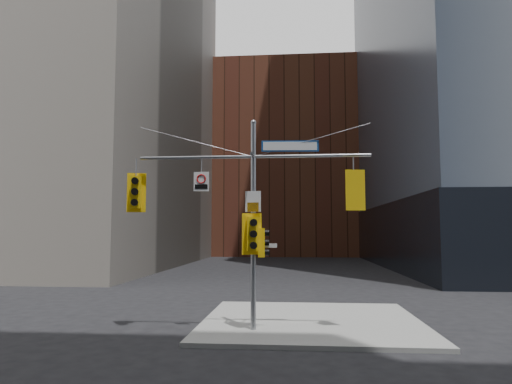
% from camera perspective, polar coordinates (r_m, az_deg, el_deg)
% --- Properties ---
extents(ground, '(160.00, 160.00, 0.00)m').
position_cam_1_polar(ground, '(14.01, -1.14, -19.09)').
color(ground, black).
rests_on(ground, ground).
extents(sidewalk_corner, '(8.00, 8.00, 0.15)m').
position_cam_1_polar(sidewalk_corner, '(17.84, 6.94, -15.74)').
color(sidewalk_corner, gray).
rests_on(sidewalk_corner, ground).
extents(brick_midrise, '(26.00, 20.00, 28.00)m').
position_cam_1_polar(brick_midrise, '(72.30, 3.77, 3.46)').
color(brick_midrise, brown).
rests_on(brick_midrise, ground).
extents(signal_assembly, '(8.00, 0.80, 7.30)m').
position_cam_1_polar(signal_assembly, '(15.60, -0.34, -1.30)').
color(signal_assembly, gray).
rests_on(signal_assembly, ground).
extents(traffic_light_west_arm, '(0.66, 0.59, 1.39)m').
position_cam_1_polar(traffic_light_west_arm, '(16.55, -14.81, -0.02)').
color(traffic_light_west_arm, yellow).
rests_on(traffic_light_west_arm, ground).
extents(traffic_light_east_arm, '(0.65, 0.56, 1.36)m').
position_cam_1_polar(traffic_light_east_arm, '(15.69, 12.14, 0.19)').
color(traffic_light_east_arm, yellow).
rests_on(traffic_light_east_arm, ground).
extents(traffic_light_pole_side, '(0.39, 0.33, 0.98)m').
position_cam_1_polar(traffic_light_pole_side, '(15.56, 0.85, -6.35)').
color(traffic_light_pole_side, yellow).
rests_on(traffic_light_pole_side, ground).
extents(traffic_light_pole_front, '(0.66, 0.61, 1.40)m').
position_cam_1_polar(traffic_light_pole_front, '(15.31, -0.44, -5.26)').
color(traffic_light_pole_front, yellow).
rests_on(traffic_light_pole_front, ground).
extents(street_sign_blade, '(1.97, 0.18, 0.38)m').
position_cam_1_polar(street_sign_blade, '(15.78, 4.28, 5.75)').
color(street_sign_blade, navy).
rests_on(street_sign_blade, ground).
extents(regulatory_sign_arm, '(0.54, 0.07, 0.67)m').
position_cam_1_polar(regulatory_sign_arm, '(15.92, -6.85, 1.38)').
color(regulatory_sign_arm, silver).
rests_on(regulatory_sign_arm, ground).
extents(regulatory_sign_pole, '(0.54, 0.09, 0.70)m').
position_cam_1_polar(regulatory_sign_pole, '(15.49, -0.38, -1.25)').
color(regulatory_sign_pole, silver).
rests_on(regulatory_sign_pole, ground).
extents(street_blade_ew, '(0.71, 0.08, 0.14)m').
position_cam_1_polar(street_blade_ew, '(15.55, 1.32, -6.71)').
color(street_blade_ew, silver).
rests_on(street_blade_ew, ground).
extents(street_blade_ns, '(0.11, 0.77, 0.15)m').
position_cam_1_polar(street_blade_ns, '(16.04, -0.19, -7.18)').
color(street_blade_ns, '#145926').
rests_on(street_blade_ns, ground).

